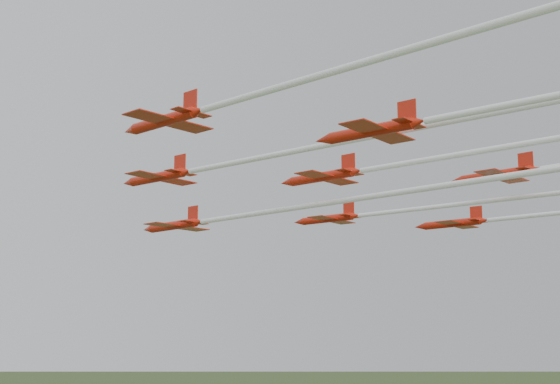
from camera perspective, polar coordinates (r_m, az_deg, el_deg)
jet_lead at (r=90.81m, az=-1.26°, el=-1.50°), size 16.09×61.67×2.71m
jet_row2_left at (r=74.16m, az=-0.16°, el=2.79°), size 18.54×61.53×2.51m
jet_row2_right at (r=93.98m, az=11.61°, el=-1.03°), size 19.12×57.85×2.38m
jet_row3_left at (r=59.16m, az=-2.13°, el=7.07°), size 11.96×45.20×2.40m
jet_row3_mid at (r=79.57m, az=9.47°, el=2.14°), size 14.77×48.00×2.56m
jet_row3_right at (r=102.39m, az=16.99°, el=-1.76°), size 13.87×41.75×2.47m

